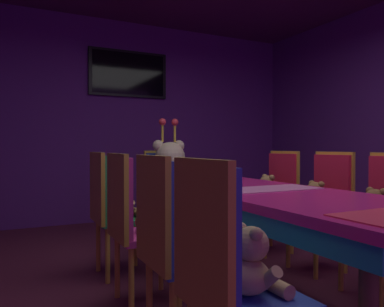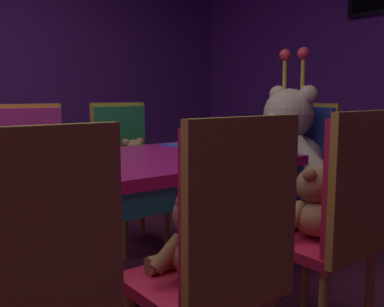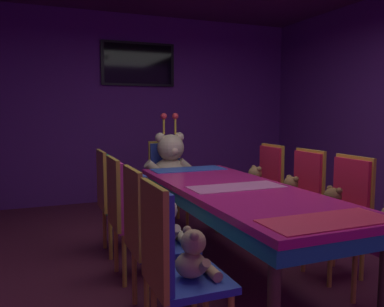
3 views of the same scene
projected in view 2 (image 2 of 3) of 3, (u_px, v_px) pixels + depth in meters
name	position (u px, v px, depth m)	size (l,w,h in m)	color
banquet_table	(27.00, 190.00, 1.75)	(0.90, 2.49, 0.75)	#C61E72
chair_left_2	(35.00, 168.00, 2.61)	(0.42, 0.41, 0.98)	#CC338C
teddy_left_2	(43.00, 176.00, 2.50)	(0.21, 0.28, 0.26)	brown
chair_left_3	(124.00, 159.00, 2.98)	(0.42, 0.41, 0.98)	#268C4C
teddy_left_3	(135.00, 163.00, 2.87)	(0.24, 0.31, 0.29)	#9E7247
chair_right_1	(18.00, 306.00, 0.91)	(0.42, 0.41, 0.98)	red
teddy_right_1	(0.00, 289.00, 1.03)	(0.23, 0.30, 0.29)	brown
chair_right_2	(224.00, 248.00, 1.25)	(0.42, 0.41, 0.98)	red
teddy_right_2	(194.00, 240.00, 1.37)	(0.23, 0.30, 0.29)	olive
chair_right_3	(344.00, 212.00, 1.65)	(0.42, 0.41, 0.98)	red
teddy_right_3	(312.00, 206.00, 1.76)	(0.24, 0.32, 0.30)	#9E7247
throne_chair	(303.00, 162.00, 2.85)	(0.41, 0.42, 0.98)	#2D47B2
king_teddy_bear	(287.00, 143.00, 2.73)	(0.68, 0.52, 0.87)	beige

